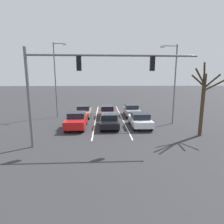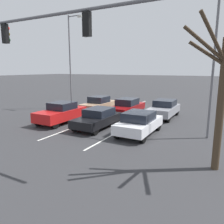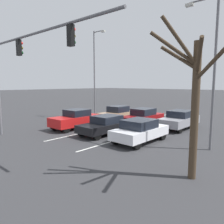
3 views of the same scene
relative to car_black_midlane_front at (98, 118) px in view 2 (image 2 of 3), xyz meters
name	(u,v)px [view 2 (image 2 of 3)]	position (x,y,z in m)	size (l,w,h in m)	color
ground_plane	(140,110)	(-0.13, -8.02, -0.71)	(240.00, 240.00, 0.00)	#333335
lane_stripe_left_divider	(145,117)	(-1.78, -4.92, -0.71)	(0.12, 18.20, 0.01)	silver
lane_stripe_center_divider	(112,113)	(1.53, -4.92, -0.71)	(0.12, 18.20, 0.01)	silver
car_black_midlane_front	(98,118)	(0.00, 0.00, 0.00)	(1.85, 4.17, 1.38)	black
car_red_rightlane_front	(61,113)	(3.29, 0.12, 0.09)	(1.88, 4.21, 1.59)	red
car_white_leftlane_front	(139,123)	(-3.18, 0.11, 0.05)	(1.89, 4.10, 1.48)	silver
car_maroon_midlane_second	(127,107)	(0.05, -5.07, 0.05)	(1.78, 4.68, 1.49)	maroon
car_gray_leftlane_second	(164,108)	(-3.23, -5.58, 0.07)	(1.85, 4.26, 1.51)	gray
car_tan_rightlane_second	(99,104)	(3.14, -5.15, 0.05)	(1.76, 4.30, 1.50)	tan
traffic_signal_gantry	(7,50)	(2.18, 5.18, 4.38)	(11.77, 0.37, 6.96)	slate
street_lamp_right_shoulder	(71,58)	(6.44, -5.23, 4.54)	(1.67, 0.24, 9.32)	slate
street_lamp_left_shoulder	(211,57)	(-6.94, -1.14, 4.10)	(1.85, 0.24, 8.42)	slate
bare_tree_near	(221,92)	(-7.79, 3.35, 2.54)	(3.00, 1.45, 6.12)	#423323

